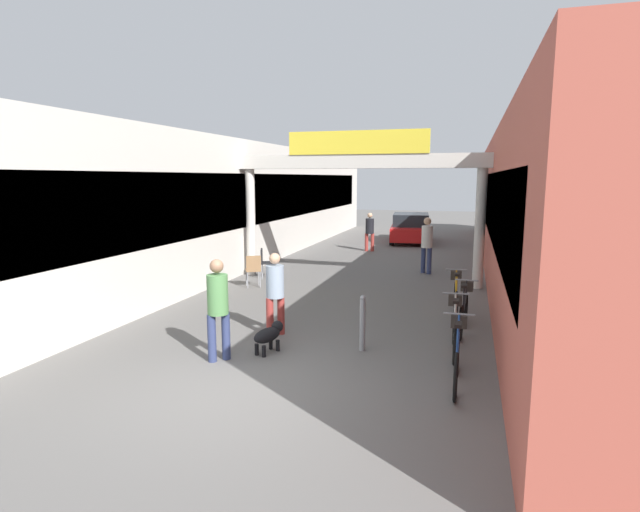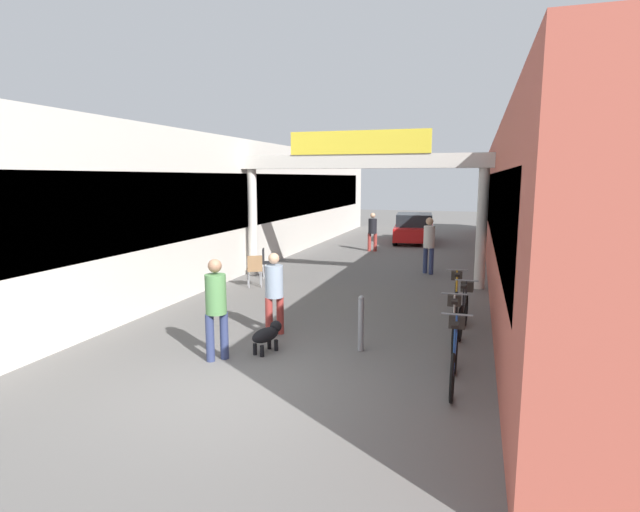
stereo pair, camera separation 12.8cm
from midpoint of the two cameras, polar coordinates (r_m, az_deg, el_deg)
The scene contains 17 objects.
ground_plane at distance 7.37m, azimuth -10.42°, elevation -15.08°, with size 80.00×80.00×0.00m, color #605E5B.
storefront_left at distance 18.88m, azimuth -9.17°, elevation 6.08°, with size 3.00×26.00×4.14m.
storefront_right at distance 17.10m, azimuth 23.39°, elevation 5.17°, with size 3.00×26.00×4.14m.
arcade_sign_gateway at distance 14.29m, azimuth 4.11°, elevation 9.17°, with size 7.40×0.47×4.26m.
pedestrian_with_dog at distance 8.30m, azimuth -12.03°, elevation -5.30°, with size 0.48×0.48×1.69m.
pedestrian_companion at distance 9.48m, azimuth -5.54°, elevation -3.77°, with size 0.48×0.48×1.59m.
pedestrian_carrying_crate at distance 15.86m, azimuth 11.89°, elevation 1.64°, with size 0.47×0.47×1.76m.
pedestrian_elderly_walking at distance 20.39m, azimuth 5.52°, elevation 3.03°, with size 0.40×0.39×1.57m.
dog_on_leash at distance 8.73m, azimuth -6.25°, elevation -8.91°, with size 0.44×0.72×0.50m.
bicycle_blue_nearest at distance 7.64m, azimuth 14.94°, elevation -10.83°, with size 0.46×1.69×0.98m.
bicycle_silver_second at distance 8.95m, azimuth 14.74°, elevation -7.88°, with size 0.46×1.69×0.98m.
bicycle_black_third at distance 10.17m, azimuth 15.80°, elevation -5.89°, with size 0.46×1.69×0.98m.
bicycle_orange_farthest at distance 11.27m, azimuth 14.95°, elevation -4.41°, with size 0.46×1.69×0.98m.
bollard_post_metal at distance 8.72m, azimuth 4.45°, elevation -7.60°, with size 0.10×0.10×0.99m.
cafe_chair_wood_nearer at distance 13.75m, azimuth -7.90°, elevation -1.36°, with size 0.55×0.55×0.89m.
cafe_chair_black_farther at distance 14.94m, azimuth -6.54°, elevation -0.51°, with size 0.51×0.51×0.89m.
parked_car_red at distance 23.68m, azimuth 10.17°, elevation 3.16°, with size 2.15×4.16×1.33m.
Camera 1 is at (3.08, -5.98, 2.99)m, focal length 28.00 mm.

